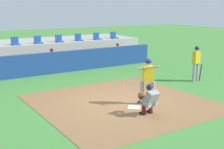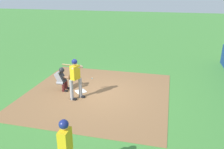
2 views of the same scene
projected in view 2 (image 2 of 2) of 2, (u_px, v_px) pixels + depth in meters
The scene contains 6 objects.
ground_plane at pixel (97, 94), 10.62m from camera, with size 80.00×80.00×0.00m, color #428438.
dirt_infield at pixel (97, 94), 10.62m from camera, with size 6.40×6.40×0.01m, color olive.
home_plate at pixel (81, 91), 10.79m from camera, with size 0.44×0.44×0.02m, color white.
batter_at_plate at pixel (75, 76), 9.79m from camera, with size 0.59×0.87×1.80m.
catcher_crouched at pixel (63, 78), 10.80m from camera, with size 0.49×1.80×1.13m.
on_deck_batter at pixel (65, 148), 5.41m from camera, with size 0.58×0.23×1.79m.
Camera 2 is at (9.20, 2.98, 4.53)m, focal length 37.18 mm.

